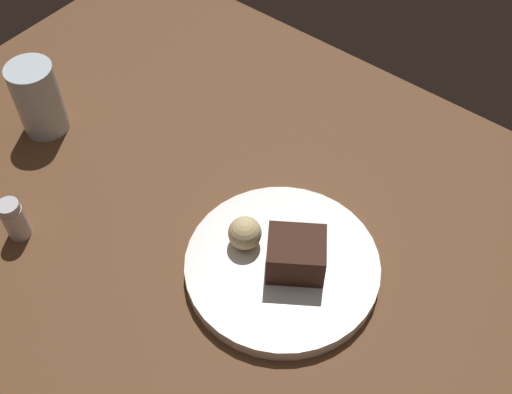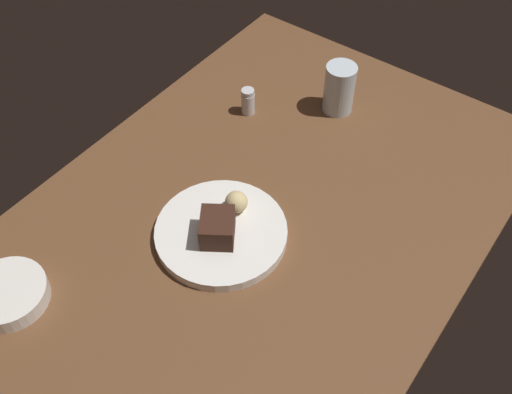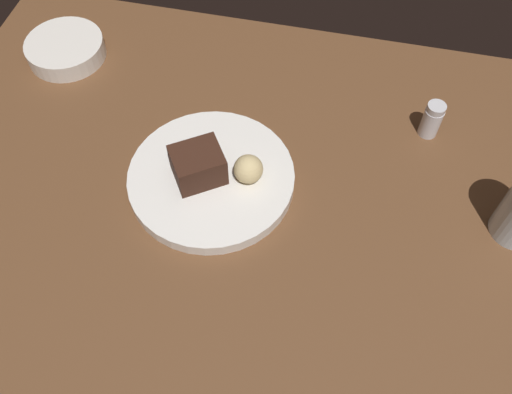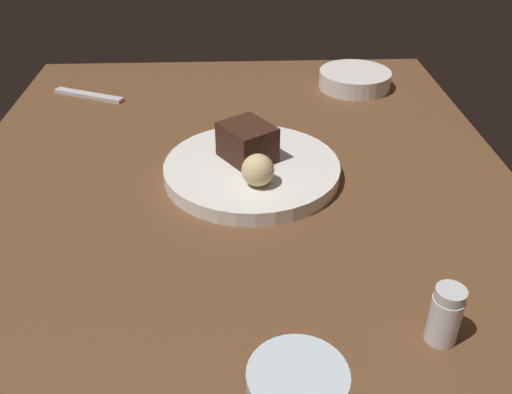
# 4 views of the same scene
# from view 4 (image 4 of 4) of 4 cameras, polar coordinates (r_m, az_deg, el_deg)

# --- Properties ---
(dining_table) EXTENTS (1.20, 0.84, 0.03)m
(dining_table) POSITION_cam_4_polar(r_m,az_deg,el_deg) (0.76, -1.90, -2.54)
(dining_table) COLOR brown
(dining_table) RESTS_ON ground
(dessert_plate) EXTENTS (0.26, 0.26, 0.02)m
(dessert_plate) POSITION_cam_4_polar(r_m,az_deg,el_deg) (0.83, -0.38, 2.82)
(dessert_plate) COLOR white
(dessert_plate) RESTS_ON dining_table
(chocolate_cake_slice) EXTENTS (0.10, 0.10, 0.05)m
(chocolate_cake_slice) POSITION_cam_4_polar(r_m,az_deg,el_deg) (0.83, -0.86, 5.68)
(chocolate_cake_slice) COLOR #381E14
(chocolate_cake_slice) RESTS_ON dessert_plate
(bread_roll) EXTENTS (0.05, 0.05, 0.05)m
(bread_roll) POSITION_cam_4_polar(r_m,az_deg,el_deg) (0.76, 0.25, 2.78)
(bread_roll) COLOR #DBC184
(bread_roll) RESTS_ON dessert_plate
(salt_shaker) EXTENTS (0.03, 0.03, 0.07)m
(salt_shaker) POSITION_cam_4_polar(r_m,az_deg,el_deg) (0.59, 18.95, -11.42)
(salt_shaker) COLOR silver
(salt_shaker) RESTS_ON dining_table
(side_bowl) EXTENTS (0.14, 0.14, 0.03)m
(side_bowl) POSITION_cam_4_polar(r_m,az_deg,el_deg) (1.16, 10.16, 11.83)
(side_bowl) COLOR white
(side_bowl) RESTS_ON dining_table
(dessert_spoon) EXTENTS (0.08, 0.14, 0.01)m
(dessert_spoon) POSITION_cam_4_polar(r_m,az_deg,el_deg) (1.15, -16.79, 10.00)
(dessert_spoon) COLOR silver
(dessert_spoon) RESTS_ON dining_table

